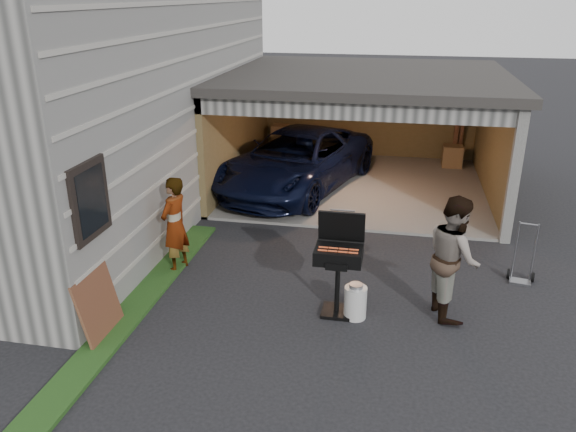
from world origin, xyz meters
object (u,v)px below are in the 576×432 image
hand_truck (522,270)px  woman (175,225)px  bbq_grill (339,258)px  plywood_panel (98,305)px  minivan (296,163)px  propane_tank (355,302)px  man (453,257)px

hand_truck → woman: bearing=-163.0°
bbq_grill → plywood_panel: 3.58m
bbq_grill → plywood_panel: size_ratio=1.56×
hand_truck → minivan: bearing=149.8°
woman → bbq_grill: (3.00, -0.90, 0.07)m
propane_tank → hand_truck: size_ratio=0.48×
man → propane_tank: 1.63m
minivan → woman: 4.89m
hand_truck → propane_tank: bearing=-137.5°
woman → bbq_grill: bearing=87.1°
man → bbq_grill: man is taller
bbq_grill → hand_truck: (3.01, 1.63, -0.74)m
propane_tank → woman: bearing=163.1°
plywood_panel → propane_tank: bearing=18.6°
bbq_grill → hand_truck: size_ratio=1.48×
man → minivan: bearing=18.5°
man → bbq_grill: 1.73m
bbq_grill → woman: bearing=163.3°
hand_truck → plywood_panel: bearing=-144.9°
woman → man: size_ratio=0.90×
propane_tank → bbq_grill: bearing=161.0°
propane_tank → hand_truck: 3.23m
minivan → propane_tank: (1.98, -5.71, -0.47)m
minivan → plywood_panel: 7.11m
man → propane_tank: bearing=92.4°
man → propane_tank: size_ratio=3.74×
woman → man: 4.74m
minivan → bbq_grill: size_ratio=3.29×
minivan → bbq_grill: bbq_grill is taller
minivan → propane_tank: bearing=-54.7°
propane_tank → plywood_panel: (-3.59, -1.21, 0.25)m
minivan → woman: size_ratio=3.01×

